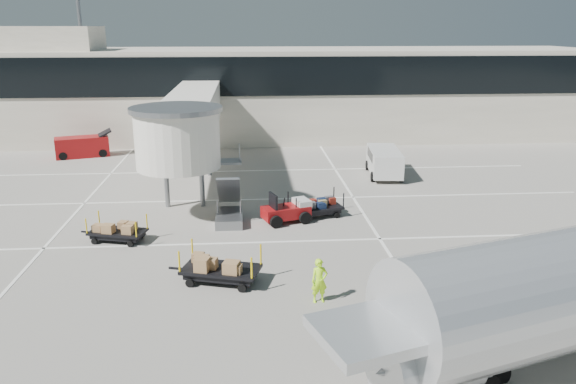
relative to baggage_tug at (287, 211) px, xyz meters
name	(u,v)px	position (x,y,z in m)	size (l,w,h in m)	color
ground	(258,259)	(-1.66, -4.88, -0.60)	(140.00, 140.00, 0.00)	gray
lane_markings	(243,198)	(-2.33, 4.46, -0.59)	(40.00, 30.00, 0.02)	white
terminal	(246,92)	(-2.01, 25.06, 3.51)	(64.00, 12.11, 15.20)	beige
jet_bridge	(189,121)	(-5.63, 7.39, 3.69)	(5.70, 20.40, 6.03)	white
baggage_tug	(287,211)	(0.00, 0.00, 0.00)	(2.74, 2.23, 1.64)	maroon
suitcase_cart	(316,208)	(1.63, 0.76, -0.10)	(3.58, 2.12, 1.37)	black
box_cart_near	(223,269)	(-3.13, -7.10, -0.01)	(3.89, 2.36, 1.50)	black
box_cart_far	(116,231)	(-8.45, -2.13, -0.10)	(3.32, 1.97, 1.27)	black
ground_worker	(319,281)	(0.53, -9.10, 0.27)	(0.63, 0.41, 1.73)	#B3FE1A
minivan	(384,160)	(7.44, 9.22, 0.50)	(2.53, 5.00, 1.83)	silver
belt_loader	(83,147)	(-15.07, 16.79, 0.20)	(4.58, 2.78, 2.08)	maroon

